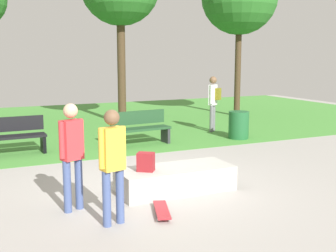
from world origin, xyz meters
The scene contains 11 objects.
ground_plane centered at (0.00, 0.00, 0.00)m, with size 28.00×28.00×0.00m, color #9E9993.
grass_lawn centered at (0.00, 8.23, 0.00)m, with size 26.60×11.53×0.01m, color #478C38.
concrete_ledge centered at (0.30, -0.43, 0.22)m, with size 2.06×0.84×0.44m, color #A8A59E.
backpack_on_ledge centered at (-0.27, -0.45, 0.60)m, with size 0.28×0.20×0.32m, color maroon.
skater_performing_trick centered at (-1.18, -1.46, 0.97)m, with size 0.42×0.27×1.66m.
skater_watching centered at (-1.57, -0.65, 0.98)m, with size 0.40×0.31×1.68m.
skateboard_by_ledge centered at (-0.39, -1.38, 0.06)m, with size 0.44×0.82×0.08m.
park_bench_by_oak centered at (-2.07, 3.82, 0.48)m, with size 1.61×0.51×0.91m.
park_bench_near_path centered at (1.20, 3.58, 0.48)m, with size 1.64×0.62×0.91m.
trash_bin centered at (4.11, 3.23, 0.40)m, with size 0.58×0.58×0.79m, color #1E592D.
pedestrian_with_backpack centered at (4.05, 4.57, 1.05)m, with size 0.44×0.45×1.74m.
Camera 1 is at (-2.97, -7.16, 2.40)m, focal length 46.47 mm.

